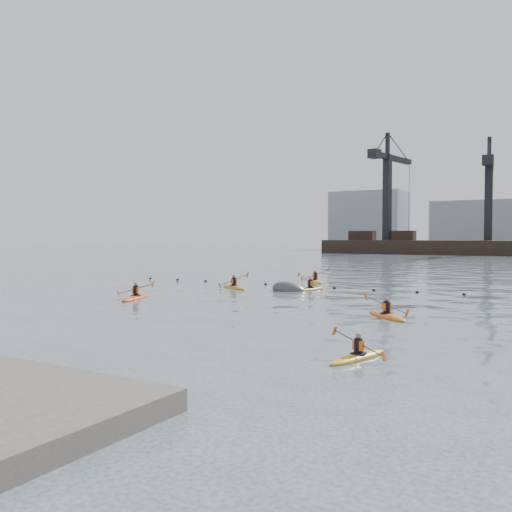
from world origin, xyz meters
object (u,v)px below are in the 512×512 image
object	(u,v)px
kayaker_0	(136,297)
kayaker_2	(234,287)
kayaker_5	(315,281)
kayaker_3	(310,289)
mooring_buoy	(290,291)
kayaker_4	(387,315)
kayaker_1	(358,356)

from	to	relation	value
kayaker_0	kayaker_2	size ratio (longest dim) A/B	1.07
kayaker_0	kayaker_5	bearing A→B (deg)	57.05
kayaker_0	kayaker_3	size ratio (longest dim) A/B	1.08
kayaker_0	kayaker_2	xyz separation A→B (m)	(1.45, 8.85, -0.00)
kayaker_2	kayaker_5	size ratio (longest dim) A/B	1.05
mooring_buoy	kayaker_4	bearing A→B (deg)	-42.43
kayaker_5	kayaker_1	bearing A→B (deg)	-103.73
kayaker_4	kayaker_5	world-z (taller)	kayaker_5
kayaker_2	kayaker_1	bearing A→B (deg)	-105.20
kayaker_1	mooring_buoy	size ratio (longest dim) A/B	1.16
kayaker_3	kayaker_5	world-z (taller)	kayaker_3
kayaker_5	mooring_buoy	bearing A→B (deg)	-119.74
kayaker_2	mooring_buoy	size ratio (longest dim) A/B	1.35
kayaker_3	kayaker_5	distance (m)	6.90
kayaker_1	kayaker_2	size ratio (longest dim) A/B	0.86
kayaker_1	mooring_buoy	world-z (taller)	kayaker_1
kayaker_2	mooring_buoy	bearing A→B (deg)	-52.70
kayaker_3	kayaker_5	bearing A→B (deg)	122.68
kayaker_0	kayaker_4	world-z (taller)	kayaker_4
kayaker_0	kayaker_4	bearing A→B (deg)	-17.01
kayaker_2	kayaker_3	world-z (taller)	kayaker_3
kayaker_3	kayaker_4	world-z (taller)	kayaker_3
kayaker_0	kayaker_1	distance (m)	19.56
kayaker_1	kayaker_3	size ratio (longest dim) A/B	0.86
kayaker_5	mooring_buoy	world-z (taller)	kayaker_5
kayaker_4	kayaker_3	bearing A→B (deg)	-93.86
kayaker_2	mooring_buoy	world-z (taller)	kayaker_2
kayaker_4	kayaker_5	bearing A→B (deg)	-100.36
kayaker_0	mooring_buoy	xyz separation A→B (m)	(5.90, 9.23, -0.11)
kayaker_3	mooring_buoy	size ratio (longest dim) A/B	1.34
kayaker_1	kayaker_4	xyz separation A→B (m)	(-1.89, 9.09, 0.02)
kayaker_1	kayaker_5	xyz separation A→B (m)	(-13.10, 25.61, 0.02)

